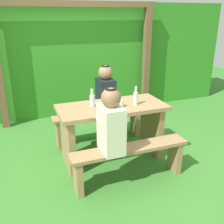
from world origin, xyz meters
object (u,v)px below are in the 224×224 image
at_px(bench_near, 130,157).
at_px(cell_phone, 105,108).
at_px(bench_far, 99,121).
at_px(person_black_coat, 106,91).
at_px(person_white_shirt, 111,123).
at_px(bottle_right, 136,98).
at_px(drinking_glass, 121,103).
at_px(bottle_left, 92,100).
at_px(picnic_table, 112,123).

distance_m(bench_near, cell_phone, 0.68).
bearing_deg(bench_far, person_black_coat, -1.60).
bearing_deg(person_white_shirt, bottle_right, 43.36).
height_order(bench_near, person_white_shirt, person_white_shirt).
relative_size(bench_far, drinking_glass, 15.10).
bearing_deg(person_black_coat, bottle_left, -125.12).
bearing_deg(cell_phone, bench_near, -41.49).
relative_size(drinking_glass, cell_phone, 0.66).
height_order(bottle_left, cell_phone, bottle_left).
distance_m(person_black_coat, cell_phone, 0.70).
xyz_separation_m(drinking_glass, bottle_right, (0.22, 0.01, 0.05)).
height_order(person_white_shirt, cell_phone, person_white_shirt).
relative_size(bench_near, bottle_right, 5.77).
distance_m(person_white_shirt, drinking_glass, 0.58).
bearing_deg(bench_far, drinking_glass, -82.89).
bearing_deg(picnic_table, person_black_coat, 78.39).
relative_size(bottle_right, cell_phone, 1.73).
height_order(person_black_coat, cell_phone, person_black_coat).
xyz_separation_m(bench_far, bottle_right, (0.30, -0.65, 0.54)).
bearing_deg(person_white_shirt, bench_far, 78.59).
xyz_separation_m(bench_far, bottle_left, (-0.25, -0.52, 0.53)).
relative_size(bottle_left, bottle_right, 0.95).
xyz_separation_m(bench_far, person_black_coat, (0.12, -0.00, 0.46)).
xyz_separation_m(bench_far, person_white_shirt, (-0.23, -1.16, 0.46)).
height_order(person_white_shirt, drinking_glass, person_white_shirt).
bearing_deg(bottle_right, bottle_left, 166.85).
bearing_deg(bench_near, person_white_shirt, 179.19).
distance_m(bottle_left, cell_phone, 0.20).
height_order(person_black_coat, bottle_right, person_black_coat).
xyz_separation_m(picnic_table, bottle_right, (0.30, -0.07, 0.34)).
relative_size(bottle_left, cell_phone, 1.65).
distance_m(bench_far, person_white_shirt, 1.27).
distance_m(drinking_glass, bottle_right, 0.22).
distance_m(drinking_glass, bottle_left, 0.36).
bearing_deg(person_white_shirt, bench_near, -0.81).
height_order(bottle_left, bottle_right, bottle_right).
distance_m(bench_near, drinking_glass, 0.70).
height_order(picnic_table, person_black_coat, person_black_coat).
bearing_deg(bottle_left, drinking_glass, -23.04).
relative_size(bench_near, bench_far, 1.00).
height_order(bench_far, cell_phone, cell_phone).
bearing_deg(bench_far, bench_near, -90.00).
bearing_deg(bench_far, cell_phone, -100.76).
bearing_deg(picnic_table, cell_phone, -146.85).
xyz_separation_m(picnic_table, bottle_left, (-0.25, 0.05, 0.34)).
bearing_deg(bench_far, bottle_left, -115.32).
bearing_deg(picnic_table, person_white_shirt, -112.03).
bearing_deg(person_black_coat, bench_near, -95.85).
height_order(bench_near, bottle_right, bottle_right).
relative_size(person_white_shirt, person_black_coat, 1.00).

